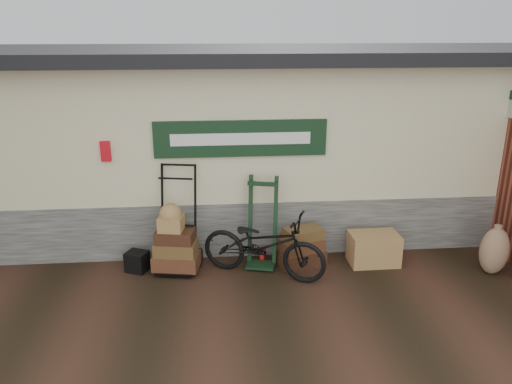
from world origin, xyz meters
TOP-DOWN VIEW (x-y plane):
  - ground at (0.00, 0.00)m, footprint 80.00×80.00m
  - station_building at (-0.01, 2.74)m, footprint 14.40×4.10m
  - porter_trolley at (-1.28, 0.70)m, footprint 0.92×0.75m
  - green_barrow at (0.00, 0.68)m, footprint 0.60×0.54m
  - suitcase_stack at (0.60, 0.60)m, footprint 0.80×0.64m
  - wicker_hamper at (1.74, 0.56)m, footprint 0.76×0.50m
  - black_trunk at (-1.92, 0.62)m, footprint 0.39×0.37m
  - bicycle at (-0.02, 0.30)m, footprint 1.40×2.01m
  - burlap_sack_left at (3.42, 0.06)m, footprint 0.55×0.50m

SIDE VIEW (x-z plane):
  - ground at x=0.00m, z-range 0.00..0.00m
  - black_trunk at x=-1.92m, z-range 0.00..0.31m
  - wicker_hamper at x=1.74m, z-range 0.00..0.49m
  - suitcase_stack at x=0.60m, z-range 0.00..0.61m
  - burlap_sack_left at x=3.42m, z-range 0.00..0.73m
  - bicycle at x=-0.02m, z-range 0.00..1.11m
  - green_barrow at x=0.00m, z-range 0.00..1.41m
  - porter_trolley at x=-1.28m, z-range 0.00..1.63m
  - station_building at x=-0.01m, z-range 0.01..3.21m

